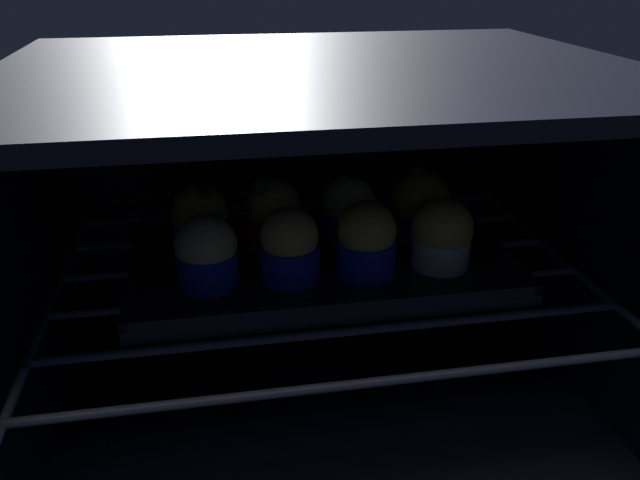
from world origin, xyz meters
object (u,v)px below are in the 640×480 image
Objects in this scene: baking_tray at (320,263)px; muffin_row0_col2 at (366,240)px; muffin_row1_col3 at (420,206)px; muffin_row0_col1 at (289,247)px; muffin_row1_col0 at (201,221)px; muffin_row1_col1 at (274,214)px; muffin_row1_col2 at (348,210)px; muffin_row0_col0 at (207,253)px; muffin_row0_col3 at (442,235)px.

baking_tray is 7.05cm from muffin_row0_col2.
baking_tray is 4.76× the size of muffin_row1_col3.
baking_tray is at bearing 46.16° from muffin_row0_col1.
muffin_row1_col1 is (7.82, 0.35, 0.07)cm from muffin_row1_col0.
muffin_row0_col2 is at bearing -26.35° from muffin_row1_col0.
muffin_row1_col2 reaches higher than muffin_row1_col0.
muffin_row0_col0 is 0.96× the size of muffin_row0_col2.
muffin_row1_col3 is (8.12, 7.88, -0.03)cm from muffin_row0_col2.
muffin_row0_col2 is (7.65, -0.22, 0.20)cm from muffin_row0_col1.
muffin_row1_col0 reaches higher than baking_tray.
muffin_row1_col3 is at bearing 17.56° from muffin_row0_col0.
muffin_row1_col3 is (23.75, 7.52, 0.29)cm from muffin_row0_col0.
muffin_row0_col1 is at bearing -154.12° from muffin_row1_col3.
baking_tray is 6.68cm from muffin_row0_col1.
muffin_row0_col0 is 0.90× the size of muffin_row1_col3.
muffin_row1_col0 reaches higher than muffin_row0_col1.
muffin_row0_col0 is 7.98cm from muffin_row0_col1.
muffin_row1_col0 is at bearing 179.75° from muffin_row1_col3.
muffin_row0_col3 is (11.90, -3.68, 3.90)cm from baking_tray.
muffin_row0_col1 is 7.66cm from muffin_row0_col2.
muffin_row0_col3 is (7.96, 0.42, -0.28)cm from muffin_row0_col2.
muffin_row0_col1 is at bearing -0.96° from muffin_row0_col0.
muffin_row1_col3 reaches higher than muffin_row0_col3.
muffin_row1_col2 is at bearing 1.35° from muffin_row1_col0.
muffin_row1_col1 is 1.00× the size of muffin_row1_col3.
baking_tray is 4.74× the size of muffin_row1_col1.
muffin_row0_col1 is 8.14cm from muffin_row1_col1.
muffin_row0_col3 is 7.47cm from muffin_row1_col3.
baking_tray is 13.42cm from muffin_row1_col0.
muffin_row0_col0 is 24.91cm from muffin_row1_col3.
muffin_row0_col2 is at bearing -89.96° from muffin_row1_col2.
muffin_row0_col2 is 1.01× the size of muffin_row1_col0.
muffin_row1_col2 is (16.11, 0.38, -0.06)cm from muffin_row1_col0.
muffin_row0_col3 is 0.89× the size of muffin_row1_col1.
muffin_row1_col1 reaches higher than muffin_row1_col0.
muffin_row0_col0 is 0.90× the size of muffin_row1_col1.
muffin_row0_col0 is 7.64cm from muffin_row1_col0.
baking_tray is 5.07× the size of muffin_row0_col2.
muffin_row1_col1 is at bearing 94.52° from muffin_row0_col1.
muffin_row0_col2 is 0.94× the size of muffin_row1_col3.
muffin_row0_col1 is 11.17cm from muffin_row1_col2.
muffin_row1_col1 is (-16.26, 7.92, 0.28)cm from muffin_row0_col3.
muffin_row1_col1 is 1.06× the size of muffin_row1_col2.
baking_tray is at bearing -44.17° from muffin_row1_col1.
muffin_row1_col2 is (-0.01, 8.36, -0.13)cm from muffin_row0_col2.
muffin_row0_col1 is 1.02× the size of muffin_row0_col3.
muffin_row1_col1 reaches higher than muffin_row0_col2.
muffin_row1_col1 is 8.29cm from muffin_row1_col2.
baking_tray is at bearing -17.69° from muffin_row1_col0.
muffin_row1_col3 is (8.12, -0.49, 0.10)cm from muffin_row1_col2.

